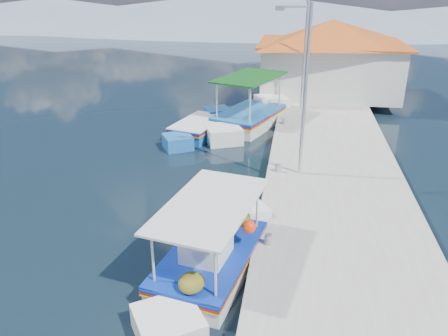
# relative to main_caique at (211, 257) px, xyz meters

# --- Properties ---
(ground) EXTENTS (160.00, 160.00, 0.00)m
(ground) POSITION_rel_main_caique_xyz_m (-2.34, 3.75, -0.44)
(ground) COLOR black
(ground) RESTS_ON ground
(quay) EXTENTS (5.00, 44.00, 0.50)m
(quay) POSITION_rel_main_caique_xyz_m (3.56, 9.75, -0.19)
(quay) COLOR #ABA8A0
(quay) RESTS_ON ground
(bollards) EXTENTS (0.20, 17.20, 0.30)m
(bollards) POSITION_rel_main_caique_xyz_m (1.46, 9.00, 0.21)
(bollards) COLOR #A5A8AD
(bollards) RESTS_ON quay
(main_caique) EXTENTS (2.86, 6.79, 2.28)m
(main_caique) POSITION_rel_main_caique_xyz_m (0.00, 0.00, 0.00)
(main_caique) COLOR silver
(main_caique) RESTS_ON ground
(caique_green_canopy) EXTENTS (4.07, 7.34, 2.93)m
(caique_green_canopy) POSITION_rel_main_caique_xyz_m (-0.41, 12.66, -0.00)
(caique_green_canopy) COLOR silver
(caique_green_canopy) RESTS_ON ground
(caique_blue_hull) EXTENTS (2.76, 5.78, 1.06)m
(caique_blue_hull) POSITION_rel_main_caique_xyz_m (-2.70, 10.91, -0.15)
(caique_blue_hull) COLOR #1B5DA6
(caique_blue_hull) RESTS_ON ground
(harbor_building) EXTENTS (10.49, 10.49, 4.40)m
(harbor_building) POSITION_rel_main_caique_xyz_m (3.85, 18.75, 2.34)
(harbor_building) COLOR silver
(harbor_building) RESTS_ON quay
(lamp_post_near) EXTENTS (1.21, 0.14, 6.00)m
(lamp_post_near) POSITION_rel_main_caique_xyz_m (2.17, 5.75, 3.41)
(lamp_post_near) COLOR #A5A8AD
(lamp_post_near) RESTS_ON quay
(lamp_post_far) EXTENTS (1.21, 0.14, 6.00)m
(lamp_post_far) POSITION_rel_main_caique_xyz_m (2.17, 14.75, 3.41)
(lamp_post_far) COLOR #A5A8AD
(lamp_post_far) RESTS_ON quay
(mountain_ridge) EXTENTS (171.40, 96.00, 5.50)m
(mountain_ridge) POSITION_rel_main_caique_xyz_m (4.20, 59.75, 1.60)
(mountain_ridge) COLOR slate
(mountain_ridge) RESTS_ON ground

